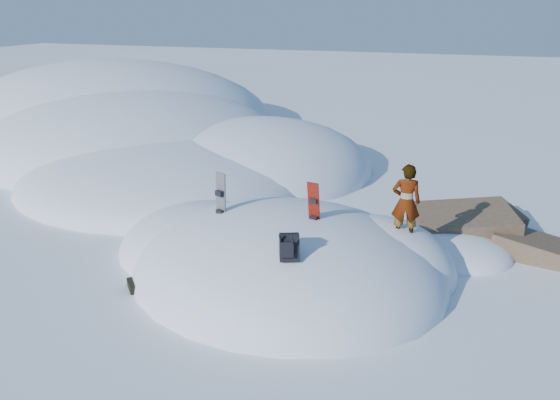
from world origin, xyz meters
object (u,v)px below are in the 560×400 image
(snowboard_dark, at_px, (221,205))
(backpack, at_px, (289,247))
(snowboard_red, at_px, (314,211))
(person, at_px, (406,202))

(snowboard_dark, xyz_separation_m, backpack, (2.09, -1.52, -0.05))
(snowboard_red, relative_size, person, 0.81)
(backpack, height_order, person, person)
(snowboard_red, distance_m, backpack, 1.53)
(person, bearing_deg, backpack, 42.31)
(snowboard_red, relative_size, snowboard_dark, 0.90)
(backpack, bearing_deg, snowboard_dark, 121.74)
(backpack, xyz_separation_m, person, (1.81, 2.28, 0.32))
(snowboard_red, height_order, backpack, snowboard_red)
(snowboard_red, height_order, person, person)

